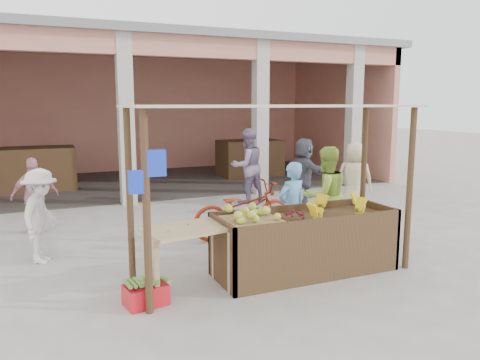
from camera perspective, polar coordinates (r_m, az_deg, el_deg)
name	(u,v)px	position (r m, az deg, el deg)	size (l,w,h in m)	color
ground	(274,277)	(6.72, 4.13, -11.67)	(60.00, 60.00, 0.00)	gray
market_building	(141,93)	(14.78, -11.94, 10.29)	(14.40, 6.40, 4.20)	tan
fruit_stall	(305,245)	(6.82, 7.94, -7.86)	(2.60, 0.95, 0.80)	#47331C
stall_awning	(272,135)	(6.33, 3.97, 5.44)	(4.09, 1.35, 2.39)	#47331C
banana_heap	(335,208)	(6.95, 11.55, -3.34)	(1.13, 0.62, 0.21)	yellow
melon_tray	(250,216)	(6.35, 1.27, -4.43)	(0.76, 0.66, 0.20)	#8F6F4A
berry_heap	(293,214)	(6.61, 6.50, -4.17)	(0.43, 0.35, 0.14)	maroon
side_table	(187,238)	(6.03, -6.46, -7.09)	(1.16, 0.88, 0.85)	tan
papaya_pile	(187,219)	(5.97, -6.50, -4.78)	(0.77, 0.44, 0.22)	#42832A
red_crate	(146,295)	(5.90, -11.42, -13.56)	(0.49, 0.35, 0.25)	red
plantain_bundle	(145,282)	(5.84, -11.47, -12.06)	(0.41, 0.28, 0.08)	#558831
produce_sacks	(282,184)	(12.45, 5.14, -0.48)	(0.96, 0.72, 0.58)	maroon
vendor_blue	(292,205)	(7.53, 6.31, -3.06)	(0.60, 0.44, 1.59)	#61A6E6
vendor_green	(326,194)	(8.06, 10.39, -1.64)	(0.86, 0.50, 1.78)	#A5CC45
motorcycle	(243,209)	(8.44, 0.37, -3.52)	(2.02, 0.69, 1.05)	maroon
shopper_a	(41,212)	(7.68, -23.13, -3.64)	(1.00, 0.50, 1.56)	silver
shopper_b	(35,193)	(9.48, -23.74, -1.47)	(0.89, 0.47, 1.51)	#C17A8F
shopper_c	(354,175)	(10.29, 13.77, 0.56)	(0.85, 0.55, 1.77)	tan
shopper_d	(304,170)	(11.21, 7.81, 1.25)	(1.56, 0.64, 1.69)	#4A4A57
shopper_f	(247,162)	(11.35, 0.90, 2.17)	(0.96, 0.55, 1.98)	gray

